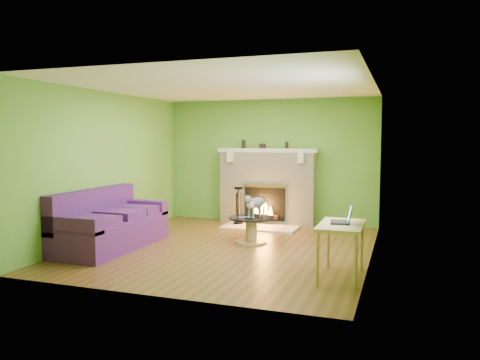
# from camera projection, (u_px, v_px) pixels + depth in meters

# --- Properties ---
(floor) EXTENTS (5.00, 5.00, 0.00)m
(floor) POSITION_uv_depth(u_px,v_px,m) (228.00, 247.00, 7.66)
(floor) COLOR brown
(floor) RESTS_ON ground
(ceiling) EXTENTS (5.00, 5.00, 0.00)m
(ceiling) POSITION_uv_depth(u_px,v_px,m) (228.00, 87.00, 7.43)
(ceiling) COLOR white
(ceiling) RESTS_ON wall_back
(wall_back) EXTENTS (5.00, 0.00, 5.00)m
(wall_back) POSITION_uv_depth(u_px,v_px,m) (270.00, 161.00, 9.89)
(wall_back) COLOR #5B902F
(wall_back) RESTS_ON floor
(wall_front) EXTENTS (5.00, 0.00, 5.00)m
(wall_front) POSITION_uv_depth(u_px,v_px,m) (148.00, 182.00, 5.19)
(wall_front) COLOR #5B902F
(wall_front) RESTS_ON floor
(wall_left) EXTENTS (0.00, 5.00, 5.00)m
(wall_left) POSITION_uv_depth(u_px,v_px,m) (109.00, 166.00, 8.28)
(wall_left) COLOR #5B902F
(wall_left) RESTS_ON floor
(wall_right) EXTENTS (0.00, 5.00, 5.00)m
(wall_right) POSITION_uv_depth(u_px,v_px,m) (372.00, 172.00, 6.80)
(wall_right) COLOR #5B902F
(wall_right) RESTS_ON floor
(window_frame) EXTENTS (0.00, 1.20, 1.20)m
(window_frame) POSITION_uv_depth(u_px,v_px,m) (368.00, 157.00, 5.94)
(window_frame) COLOR silver
(window_frame) RESTS_ON wall_right
(window_pane) EXTENTS (0.00, 1.06, 1.06)m
(window_pane) POSITION_uv_depth(u_px,v_px,m) (367.00, 157.00, 5.94)
(window_pane) COLOR white
(window_pane) RESTS_ON wall_right
(fireplace) EXTENTS (2.10, 0.46, 1.58)m
(fireplace) POSITION_uv_depth(u_px,v_px,m) (267.00, 187.00, 9.77)
(fireplace) COLOR beige
(fireplace) RESTS_ON floor
(hearth) EXTENTS (1.50, 0.75, 0.03)m
(hearth) POSITION_uv_depth(u_px,v_px,m) (260.00, 227.00, 9.35)
(hearth) COLOR beige
(hearth) RESTS_ON floor
(mantel) EXTENTS (2.10, 0.28, 0.08)m
(mantel) POSITION_uv_depth(u_px,v_px,m) (267.00, 150.00, 9.68)
(mantel) COLOR beige
(mantel) RESTS_ON fireplace
(sofa) EXTENTS (0.96, 2.12, 0.95)m
(sofa) POSITION_uv_depth(u_px,v_px,m) (108.00, 225.00, 7.64)
(sofa) COLOR #411758
(sofa) RESTS_ON floor
(coffee_table) EXTENTS (0.78, 0.78, 0.44)m
(coffee_table) POSITION_uv_depth(u_px,v_px,m) (251.00, 228.00, 8.02)
(coffee_table) COLOR tan
(coffee_table) RESTS_ON floor
(desk) EXTENTS (0.55, 0.94, 0.70)m
(desk) POSITION_uv_depth(u_px,v_px,m) (341.00, 230.00, 5.95)
(desk) COLOR tan
(desk) RESTS_ON floor
(cat) EXTENTS (0.42, 0.68, 0.40)m
(cat) POSITION_uv_depth(u_px,v_px,m) (257.00, 205.00, 8.00)
(cat) COLOR #5B5C60
(cat) RESTS_ON coffee_table
(remote_silver) EXTENTS (0.16, 0.14, 0.02)m
(remote_silver) POSITION_uv_depth(u_px,v_px,m) (244.00, 217.00, 7.92)
(remote_silver) COLOR gray
(remote_silver) RESTS_ON coffee_table
(remote_black) EXTENTS (0.16, 0.05, 0.02)m
(remote_black) POSITION_uv_depth(u_px,v_px,m) (249.00, 218.00, 7.82)
(remote_black) COLOR black
(remote_black) RESTS_ON coffee_table
(laptop) EXTENTS (0.31, 0.34, 0.24)m
(laptop) POSITION_uv_depth(u_px,v_px,m) (340.00, 214.00, 5.98)
(laptop) COLOR black
(laptop) RESTS_ON desk
(fire_tools) EXTENTS (0.20, 0.20, 0.77)m
(fire_tools) POSITION_uv_depth(u_px,v_px,m) (238.00, 205.00, 9.62)
(fire_tools) COLOR black
(fire_tools) RESTS_ON hearth
(mantel_vase_left) EXTENTS (0.08, 0.08, 0.18)m
(mantel_vase_left) POSITION_uv_depth(u_px,v_px,m) (243.00, 144.00, 9.87)
(mantel_vase_left) COLOR black
(mantel_vase_left) RESTS_ON mantel
(mantel_vase_right) EXTENTS (0.07, 0.07, 0.14)m
(mantel_vase_right) POSITION_uv_depth(u_px,v_px,m) (287.00, 145.00, 9.57)
(mantel_vase_right) COLOR black
(mantel_vase_right) RESTS_ON mantel
(mantel_box) EXTENTS (0.12, 0.08, 0.10)m
(mantel_box) POSITION_uv_depth(u_px,v_px,m) (262.00, 146.00, 9.74)
(mantel_box) COLOR black
(mantel_box) RESTS_ON mantel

